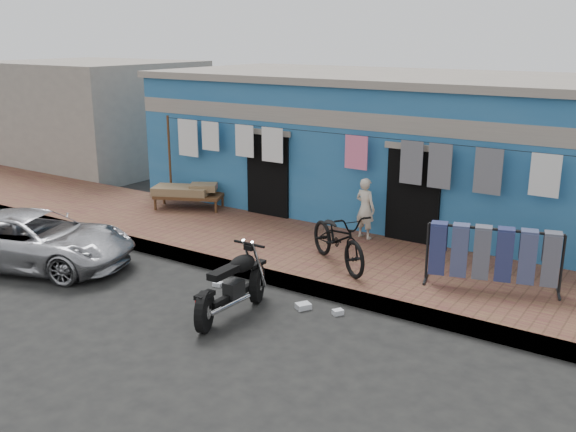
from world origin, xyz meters
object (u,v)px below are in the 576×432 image
object	(u,v)px
jeans_rack	(493,257)
charpoy	(189,196)
car	(35,239)
bicycle	(339,232)
motorcycle	(232,284)
seated_person	(365,208)

from	to	relation	value
jeans_rack	charpoy	bearing A→B (deg)	172.52
charpoy	jeans_rack	bearing A→B (deg)	-7.48
car	charpoy	xyz separation A→B (m)	(0.16, 4.07, -0.01)
bicycle	car	bearing A→B (deg)	151.41
bicycle	charpoy	world-z (taller)	bicycle
car	bicycle	bearing A→B (deg)	-82.31
car	motorcycle	world-z (taller)	car
bicycle	jeans_rack	size ratio (longest dim) A/B	0.86
motorcycle	jeans_rack	world-z (taller)	jeans_rack
motorcycle	charpoy	world-z (taller)	motorcycle
car	seated_person	xyz separation A→B (m)	(4.69, 4.31, 0.33)
motorcycle	bicycle	bearing A→B (deg)	75.24
seated_person	charpoy	world-z (taller)	seated_person
car	seated_person	distance (m)	6.38
motorcycle	jeans_rack	distance (m)	4.22
seated_person	jeans_rack	distance (m)	3.17
charpoy	jeans_rack	distance (m)	7.53
seated_person	bicycle	bearing A→B (deg)	114.02
bicycle	charpoy	distance (m)	5.12
jeans_rack	car	bearing A→B (deg)	-157.90
car	jeans_rack	world-z (taller)	jeans_rack
charpoy	car	bearing A→B (deg)	-92.26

